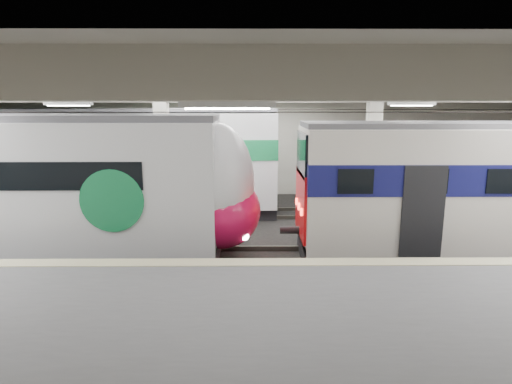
{
  "coord_description": "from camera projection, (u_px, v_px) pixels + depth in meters",
  "views": [
    {
      "loc": [
        0.41,
        -13.25,
        4.98
      ],
      "look_at": [
        0.53,
        1.0,
        2.0
      ],
      "focal_mm": 30.0,
      "sensor_mm": 36.0,
      "label": 1
    }
  ],
  "objects": [
    {
      "name": "modern_emu",
      "position": [
        51.0,
        190.0,
        13.47
      ],
      "size": [
        14.45,
        2.98,
        4.63
      ],
      "color": "silver",
      "rests_on": "ground"
    },
    {
      "name": "station_hall",
      "position": [
        238.0,
        168.0,
        11.62
      ],
      "size": [
        36.0,
        24.0,
        5.75
      ],
      "color": "black",
      "rests_on": "ground"
    },
    {
      "name": "far_train",
      "position": [
        106.0,
        161.0,
        18.82
      ],
      "size": [
        15.1,
        3.69,
        4.74
      ],
      "rotation": [
        0.0,
        0.0,
        0.04
      ],
      "color": "silver",
      "rests_on": "ground"
    },
    {
      "name": "older_rer",
      "position": [
        508.0,
        189.0,
        13.59
      ],
      "size": [
        13.31,
        2.94,
        4.4
      ],
      "color": "silver",
      "rests_on": "ground"
    }
  ]
}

